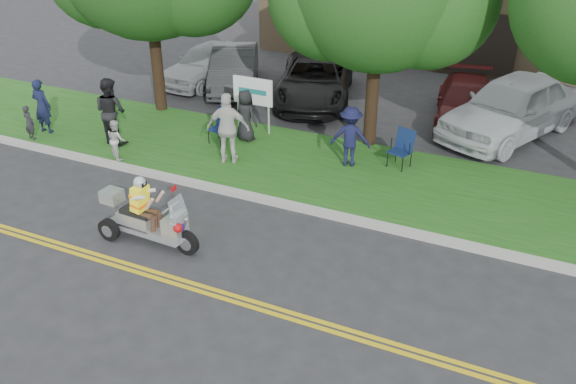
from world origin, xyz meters
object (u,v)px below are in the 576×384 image
at_px(lawn_chair_a, 222,124).
at_px(parked_car_right, 466,103).
at_px(parked_car_mid, 315,80).
at_px(spectator_adult_mid, 111,111).
at_px(trike_scooter, 146,220).
at_px(lawn_chair_b, 403,146).
at_px(spectator_adult_left, 42,106).
at_px(spectator_adult_right, 228,128).
at_px(parked_car_left, 234,68).
at_px(parked_car_far_left, 207,63).
at_px(parked_car_far_right, 512,106).

relative_size(lawn_chair_a, parked_car_right, 0.22).
relative_size(lawn_chair_a, parked_car_mid, 0.19).
height_order(spectator_adult_mid, parked_car_right, spectator_adult_mid).
height_order(trike_scooter, spectator_adult_mid, spectator_adult_mid).
relative_size(lawn_chair_b, spectator_adult_left, 0.62).
bearing_deg(spectator_adult_right, parked_car_left, -81.32).
relative_size(spectator_adult_left, parked_car_right, 0.37).
height_order(lawn_chair_b, spectator_adult_left, spectator_adult_left).
height_order(spectator_adult_mid, spectator_adult_right, spectator_adult_right).
bearing_deg(parked_car_right, lawn_chair_a, -151.55).
bearing_deg(spectator_adult_mid, parked_car_right, -139.44).
xyz_separation_m(trike_scooter, spectator_adult_mid, (-3.89, 3.76, 0.51)).
bearing_deg(parked_car_far_left, parked_car_far_right, 3.18).
height_order(lawn_chair_b, parked_car_mid, parked_car_mid).
distance_m(trike_scooter, spectator_adult_left, 7.17).
xyz_separation_m(spectator_adult_left, spectator_adult_right, (5.98, 0.49, 0.15)).
height_order(lawn_chair_a, parked_car_far_right, parked_car_far_right).
xyz_separation_m(spectator_adult_right, parked_car_right, (5.16, 5.71, -0.42)).
bearing_deg(spectator_adult_right, parked_car_far_left, -73.15).
distance_m(lawn_chair_a, spectator_adult_left, 5.38).
relative_size(trike_scooter, parked_car_far_right, 0.45).
xyz_separation_m(lawn_chair_a, spectator_adult_right, (0.84, -1.06, 0.40)).
height_order(lawn_chair_a, parked_car_left, parked_car_left).
bearing_deg(spectator_adult_mid, parked_car_mid, -116.19).
relative_size(lawn_chair_b, parked_car_left, 0.23).
xyz_separation_m(lawn_chair_a, parked_car_far_left, (-3.37, 4.72, 0.05)).
relative_size(lawn_chair_a, parked_car_far_left, 0.24).
bearing_deg(lawn_chair_b, spectator_adult_left, -151.54).
bearing_deg(lawn_chair_b, spectator_adult_right, -141.80).
bearing_deg(parked_car_right, parked_car_mid, 171.47).
bearing_deg(lawn_chair_a, parked_car_far_left, 137.14).
bearing_deg(lawn_chair_a, lawn_chair_b, 18.82).
relative_size(trike_scooter, parked_car_right, 0.54).
height_order(parked_car_mid, parked_car_right, parked_car_mid).
height_order(spectator_adult_mid, parked_car_mid, spectator_adult_mid).
height_order(lawn_chair_b, parked_car_right, parked_car_right).
height_order(trike_scooter, parked_car_right, trike_scooter).
xyz_separation_m(lawn_chair_a, lawn_chair_b, (5.08, 0.64, 0.01)).
bearing_deg(spectator_adult_right, parked_car_far_right, -160.22).
bearing_deg(parked_car_mid, parked_car_far_left, 161.23).
distance_m(spectator_adult_left, parked_car_right, 12.75).
relative_size(lawn_chair_a, spectator_adult_mid, 0.52).
xyz_separation_m(trike_scooter, lawn_chair_a, (-1.09, 5.07, 0.12)).
bearing_deg(spectator_adult_right, parked_car_right, -151.28).
distance_m(spectator_adult_right, parked_car_mid, 5.65).
distance_m(lawn_chair_b, spectator_adult_left, 10.46).
bearing_deg(trike_scooter, lawn_chair_b, 57.51).
bearing_deg(lawn_chair_b, parked_car_far_left, 170.62).
bearing_deg(trike_scooter, parked_car_left, 110.97).
bearing_deg(parked_car_mid, spectator_adult_mid, -139.52).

